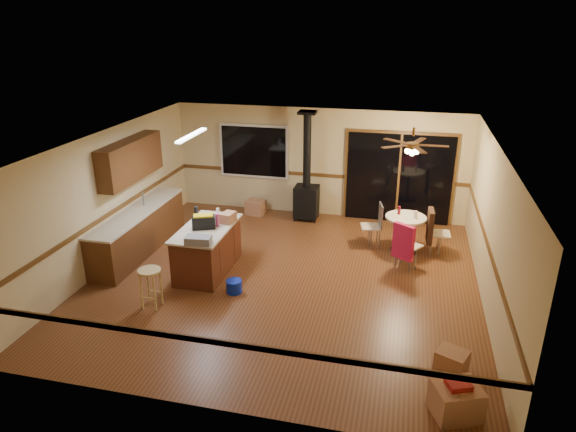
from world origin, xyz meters
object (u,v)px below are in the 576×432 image
(wood_stove, at_px, (307,191))
(chair_right, at_px, (431,226))
(chair_left, at_px, (376,221))
(box_corner_a, at_px, (456,401))
(dining_table, at_px, (405,228))
(box_corner_b, at_px, (452,361))
(chair_near, at_px, (404,242))
(blue_bucket, at_px, (234,286))
(toolbox_black, at_px, (204,222))
(toolbox_grey, at_px, (198,240))
(box_under_window, at_px, (256,207))
(kitchen_island, at_px, (208,249))
(bar_stool, at_px, (151,288))

(wood_stove, bearing_deg, chair_right, -24.08)
(chair_left, height_order, box_corner_a, chair_left)
(dining_table, relative_size, box_corner_b, 2.08)
(chair_near, bearing_deg, chair_left, 121.41)
(chair_left, bearing_deg, box_corner_a, -74.29)
(chair_left, relative_size, chair_near, 0.74)
(chair_right, bearing_deg, blue_bucket, -144.06)
(toolbox_black, distance_m, chair_near, 3.79)
(blue_bucket, xyz_separation_m, box_corner_a, (3.62, -2.22, 0.09))
(dining_table, height_order, box_corner_b, dining_table)
(toolbox_grey, height_order, chair_near, toolbox_grey)
(box_under_window, xyz_separation_m, box_corner_a, (4.35, -6.00, 0.03))
(blue_bucket, relative_size, chair_near, 0.40)
(toolbox_grey, height_order, dining_table, toolbox_grey)
(chair_left, bearing_deg, box_under_window, 157.66)
(kitchen_island, height_order, blue_bucket, kitchen_island)
(dining_table, bearing_deg, box_corner_b, -78.91)
(kitchen_island, relative_size, toolbox_black, 3.98)
(dining_table, height_order, box_corner_a, dining_table)
(chair_right, bearing_deg, box_under_window, 162.26)
(wood_stove, xyz_separation_m, toolbox_black, (-1.33, -3.08, 0.29))
(wood_stove, relative_size, dining_table, 3.06)
(blue_bucket, relative_size, chair_right, 0.40)
(kitchen_island, relative_size, blue_bucket, 5.99)
(bar_stool, xyz_separation_m, box_under_window, (0.45, 4.54, -0.17))
(box_corner_a, distance_m, box_corner_b, 0.85)
(dining_table, relative_size, box_corner_a, 1.50)
(chair_left, height_order, chair_near, same)
(kitchen_island, bearing_deg, toolbox_grey, -78.48)
(wood_stove, relative_size, box_under_window, 5.70)
(kitchen_island, relative_size, toolbox_grey, 3.78)
(chair_left, bearing_deg, toolbox_grey, -138.15)
(kitchen_island, xyz_separation_m, chair_near, (3.62, 0.89, 0.14))
(kitchen_island, distance_m, bar_stool, 1.51)
(wood_stove, bearing_deg, box_corner_a, -62.72)
(bar_stool, bearing_deg, kitchen_island, 73.10)
(wood_stove, bearing_deg, bar_stool, -111.15)
(toolbox_black, relative_size, box_corner_a, 0.77)
(toolbox_grey, relative_size, chair_left, 0.86)
(chair_right, height_order, box_corner_a, chair_right)
(box_corner_a, bearing_deg, toolbox_grey, 152.68)
(wood_stove, height_order, chair_right, wood_stove)
(toolbox_grey, bearing_deg, kitchen_island, 101.52)
(toolbox_grey, relative_size, box_corner_a, 0.81)
(box_corner_a, bearing_deg, box_under_window, 125.96)
(toolbox_black, relative_size, box_corner_b, 1.06)
(chair_right, relative_size, box_under_window, 1.58)
(wood_stove, height_order, toolbox_grey, wood_stove)
(box_under_window, bearing_deg, chair_right, -17.74)
(kitchen_island, height_order, wood_stove, wood_stove)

